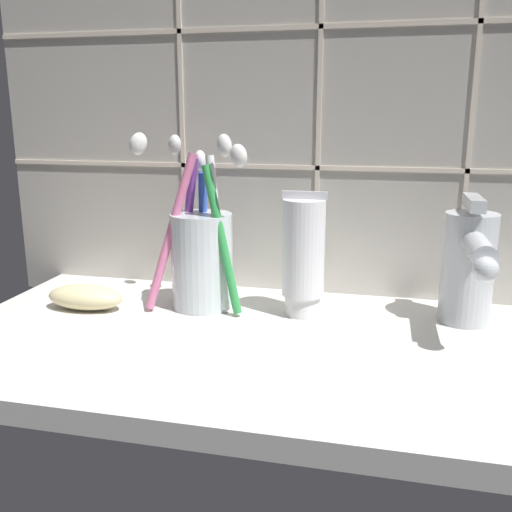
# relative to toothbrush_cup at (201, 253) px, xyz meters

# --- Properties ---
(sink_counter) EXTENTS (0.63, 0.32, 0.02)m
(sink_counter) POSITION_rel_toothbrush_cup_xyz_m (0.10, -0.07, -0.07)
(sink_counter) COLOR silver
(sink_counter) RESTS_ON ground
(tile_wall_backsplash) EXTENTS (0.73, 0.02, 0.43)m
(tile_wall_backsplash) POSITION_rel_toothbrush_cup_xyz_m (0.10, 0.09, 0.14)
(tile_wall_backsplash) COLOR #B7B2A8
(tile_wall_backsplash) RESTS_ON ground
(toothbrush_cup) EXTENTS (0.13, 0.08, 0.19)m
(toothbrush_cup) POSITION_rel_toothbrush_cup_xyz_m (0.00, 0.00, 0.00)
(toothbrush_cup) COLOR silver
(toothbrush_cup) RESTS_ON sink_counter
(toothpaste_tube) EXTENTS (0.05, 0.04, 0.13)m
(toothpaste_tube) POSITION_rel_toothbrush_cup_xyz_m (0.11, 0.00, 0.00)
(toothpaste_tube) COLOR white
(toothpaste_tube) RESTS_ON sink_counter
(sink_faucet) EXTENTS (0.05, 0.13, 0.13)m
(sink_faucet) POSITION_rel_toothbrush_cup_xyz_m (0.27, 0.01, 0.00)
(sink_faucet) COLOR silver
(sink_faucet) RESTS_ON sink_counter
(soap_bar) EXTENTS (0.08, 0.04, 0.03)m
(soap_bar) POSITION_rel_toothbrush_cup_xyz_m (-0.12, -0.04, -0.05)
(soap_bar) COLOR beige
(soap_bar) RESTS_ON sink_counter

